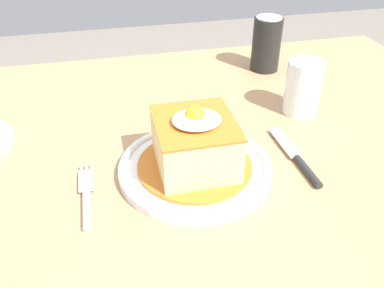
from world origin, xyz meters
The scene contains 7 objects.
dining_table centered at (0.00, 0.00, 0.65)m, with size 1.18×0.86×0.77m.
main_plate centered at (-0.03, -0.07, 0.78)m, with size 0.24×0.24×0.02m.
sandwich_meal centered at (-0.03, -0.07, 0.83)m, with size 0.18×0.18×0.11m.
fork centered at (-0.20, -0.10, 0.78)m, with size 0.02×0.14×0.01m.
knife centered at (0.14, -0.09, 0.78)m, with size 0.02×0.17×0.01m.
soda_can centered at (0.22, 0.28, 0.84)m, with size 0.07×0.07×0.12m.
drinking_glass centered at (0.21, 0.07, 0.82)m, with size 0.07×0.07×0.10m.
Camera 1 is at (-0.15, -0.56, 1.17)m, focal length 37.81 mm.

